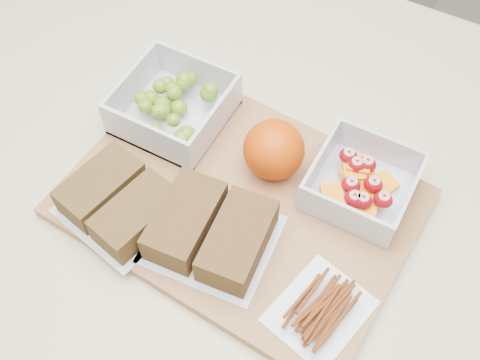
{
  "coord_description": "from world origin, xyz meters",
  "views": [
    {
      "loc": [
        0.22,
        -0.37,
        1.56
      ],
      "look_at": [
        0.02,
        -0.01,
        0.93
      ],
      "focal_mm": 45.0,
      "sensor_mm": 36.0,
      "label": 1
    }
  ],
  "objects": [
    {
      "name": "orange",
      "position": [
        0.04,
        0.04,
        0.96
      ],
      "size": [
        0.08,
        0.08,
        0.08
      ],
      "primitive_type": "sphere",
      "color": "#C94104",
      "rests_on": "cutting_board"
    },
    {
      "name": "cutting_board",
      "position": [
        0.03,
        -0.03,
        0.91
      ],
      "size": [
        0.44,
        0.33,
        0.02
      ],
      "primitive_type": "cube",
      "rotation": [
        0.0,
        0.0,
        -0.07
      ],
      "color": "#A47244",
      "rests_on": "counter"
    },
    {
      "name": "fruit_container",
      "position": [
        0.15,
        0.05,
        0.94
      ],
      "size": [
        0.12,
        0.12,
        0.05
      ],
      "color": "silver",
      "rests_on": "cutting_board"
    },
    {
      "name": "pretzel_bag",
      "position": [
        0.18,
        -0.11,
        0.93
      ],
      "size": [
        0.11,
        0.13,
        0.02
      ],
      "color": "silver",
      "rests_on": "cutting_board"
    },
    {
      "name": "grape_container",
      "position": [
        -0.11,
        0.05,
        0.94
      ],
      "size": [
        0.14,
        0.14,
        0.06
      ],
      "color": "silver",
      "rests_on": "cutting_board"
    },
    {
      "name": "sandwich_bag_center",
      "position": [
        0.02,
        -0.09,
        0.94
      ],
      "size": [
        0.16,
        0.14,
        0.04
      ],
      "color": "silver",
      "rests_on": "cutting_board"
    },
    {
      "name": "counter",
      "position": [
        0.0,
        0.0,
        0.45
      ],
      "size": [
        1.2,
        0.9,
        0.9
      ],
      "primitive_type": "cube",
      "color": "beige",
      "rests_on": "ground"
    },
    {
      "name": "sandwich_bag_left",
      "position": [
        -0.1,
        -0.11,
        0.94
      ],
      "size": [
        0.16,
        0.14,
        0.04
      ],
      "color": "silver",
      "rests_on": "cutting_board"
    }
  ]
}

